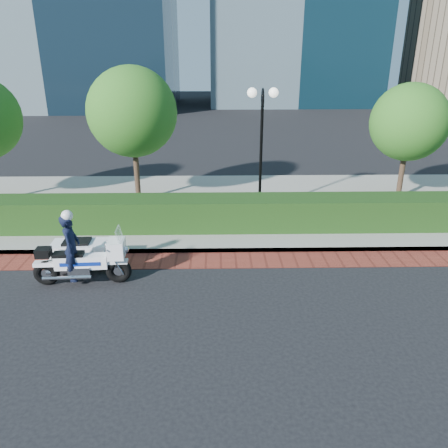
{
  "coord_description": "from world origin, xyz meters",
  "views": [
    {
      "loc": [
        -0.54,
        -9.45,
        5.38
      ],
      "look_at": [
        -0.32,
        1.74,
        1.0
      ],
      "focal_mm": 35.0,
      "sensor_mm": 36.0,
      "label": 1
    }
  ],
  "objects_px": {
    "tree_b": "(132,112)",
    "police_motorcycle": "(80,253)",
    "tree_c": "(409,122)",
    "lamppost": "(262,131)"
  },
  "relations": [
    {
      "from": "tree_b",
      "to": "lamppost",
      "type": "bearing_deg",
      "value": -16.11
    },
    {
      "from": "tree_b",
      "to": "police_motorcycle",
      "type": "distance_m",
      "value": 6.52
    },
    {
      "from": "tree_c",
      "to": "police_motorcycle",
      "type": "distance_m",
      "value": 12.26
    },
    {
      "from": "tree_c",
      "to": "lamppost",
      "type": "bearing_deg",
      "value": -166.7
    },
    {
      "from": "tree_c",
      "to": "police_motorcycle",
      "type": "height_order",
      "value": "tree_c"
    },
    {
      "from": "tree_b",
      "to": "tree_c",
      "type": "xyz_separation_m",
      "value": [
        10.0,
        -0.0,
        -0.39
      ]
    },
    {
      "from": "police_motorcycle",
      "to": "tree_c",
      "type": "bearing_deg",
      "value": 26.5
    },
    {
      "from": "tree_b",
      "to": "police_motorcycle",
      "type": "bearing_deg",
      "value": -94.69
    },
    {
      "from": "lamppost",
      "to": "tree_c",
      "type": "height_order",
      "value": "tree_c"
    },
    {
      "from": "lamppost",
      "to": "tree_b",
      "type": "distance_m",
      "value": 4.71
    }
  ]
}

